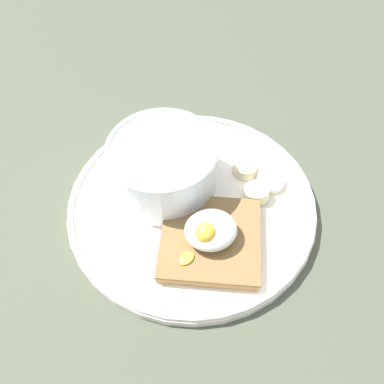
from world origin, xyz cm
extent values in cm
cube|color=#454B3B|center=(0.00, 0.00, 1.00)|extent=(120.00, 120.00, 2.00)
cylinder|color=white|center=(0.00, 0.00, 2.50)|extent=(28.35, 28.35, 1.00)
torus|color=white|center=(0.00, 0.00, 3.30)|extent=(28.15, 28.15, 0.60)
cylinder|color=white|center=(-2.55, 3.34, 6.11)|extent=(12.21, 12.21, 6.22)
torus|color=white|center=(-2.55, 3.34, 9.22)|extent=(12.41, 12.41, 0.60)
cylinder|color=white|center=(-2.55, 3.34, 5.75)|extent=(10.81, 10.81, 5.10)
ellipsoid|color=white|center=(-2.55, 3.34, 8.10)|extent=(10.27, 10.27, 1.20)
ellipsoid|color=tan|center=(-3.38, 2.79, 8.35)|extent=(1.17, 1.39, 0.51)
ellipsoid|color=tan|center=(-3.20, 6.13, 8.44)|extent=(1.60, 1.88, 0.68)
ellipsoid|color=beige|center=(-1.81, 0.37, 8.40)|extent=(1.66, 1.51, 0.60)
ellipsoid|color=#AE7A51|center=(-4.82, 2.92, 8.45)|extent=(1.73, 1.96, 0.71)
ellipsoid|color=beige|center=(-5.87, 3.41, 8.45)|extent=(1.90, 1.54, 0.70)
ellipsoid|color=tan|center=(-0.69, 1.98, 8.37)|extent=(0.93, 1.33, 0.54)
cube|color=brown|center=(0.75, -5.67, 4.30)|extent=(13.04, 13.04, 0.30)
cube|color=#A97D4B|center=(0.75, -5.67, 3.70)|extent=(12.79, 12.79, 1.40)
ellipsoid|color=white|center=(0.75, -5.67, 5.71)|extent=(5.45, 4.95, 2.63)
sphere|color=yellow|center=(-0.21, -6.34, 6.43)|extent=(2.29, 2.29, 2.29)
ellipsoid|color=yellow|center=(-2.20, -7.75, 4.60)|extent=(2.13, 1.99, 0.36)
cylinder|color=#F3EAC2|center=(9.59, 0.70, 3.42)|extent=(3.37, 3.38, 0.88)
cylinder|color=#BEB797|center=(9.59, 0.70, 3.83)|extent=(0.61, 0.61, 0.13)
cylinder|color=beige|center=(7.17, 3.14, 3.66)|extent=(4.11, 4.12, 1.37)
cylinder|color=#BAAB8B|center=(7.17, 3.14, 4.29)|extent=(0.74, 0.74, 0.14)
cylinder|color=beige|center=(7.45, -0.76, 3.78)|extent=(4.18, 4.17, 1.76)
cylinder|color=#B4B488|center=(7.45, -0.76, 4.46)|extent=(0.74, 0.74, 0.19)
camera|label=1|loc=(-6.01, -27.96, 42.82)|focal=40.00mm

